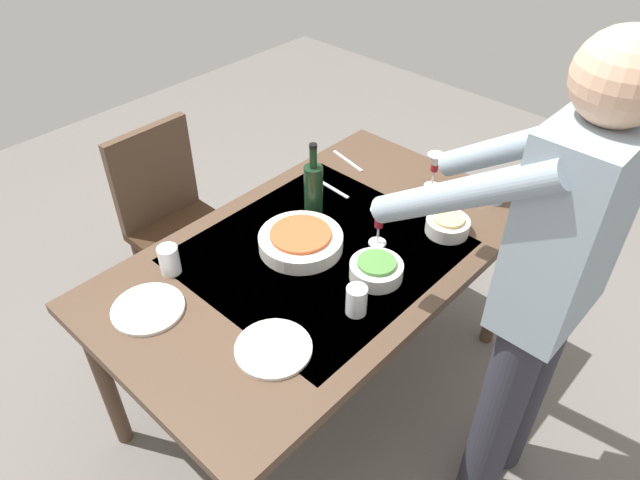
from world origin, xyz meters
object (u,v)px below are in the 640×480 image
(side_bowl_salad, at_px, (376,269))
(dinner_plate_near, at_px, (273,348))
(dining_table, at_px, (320,266))
(water_cup_far_left, at_px, (496,189))
(wine_glass_left, at_px, (379,220))
(side_bowl_bread, at_px, (448,225))
(wine_bottle, at_px, (313,188))
(serving_bowl_pasta, at_px, (301,240))
(person_server, at_px, (544,284))
(chair_near, at_px, (173,214))
(wine_glass_right, at_px, (435,165))
(water_cup_near_left, at_px, (169,260))
(water_cup_near_right, at_px, (356,300))
(dinner_plate_far, at_px, (148,309))

(side_bowl_salad, height_order, dinner_plate_near, side_bowl_salad)
(dining_table, height_order, water_cup_far_left, water_cup_far_left)
(dining_table, relative_size, dinner_plate_near, 6.88)
(wine_glass_left, bearing_deg, side_bowl_bread, 147.38)
(wine_bottle, distance_m, serving_bowl_pasta, 0.23)
(person_server, distance_m, water_cup_far_left, 0.72)
(chair_near, relative_size, person_server, 0.54)
(wine_glass_left, bearing_deg, water_cup_far_left, 162.10)
(wine_glass_right, bearing_deg, side_bowl_salad, 16.48)
(water_cup_far_left, bearing_deg, wine_glass_right, -70.19)
(water_cup_near_left, distance_m, water_cup_near_right, 0.65)
(chair_near, distance_m, wine_bottle, 0.78)
(person_server, distance_m, wine_glass_left, 0.61)
(dining_table, height_order, water_cup_near_right, water_cup_near_right)
(side_bowl_salad, bearing_deg, dinner_plate_near, -2.62)
(person_server, relative_size, water_cup_far_left, 15.59)
(chair_near, height_order, dinner_plate_far, chair_near)
(wine_bottle, relative_size, dinner_plate_far, 1.29)
(dining_table, relative_size, side_bowl_salad, 8.79)
(serving_bowl_pasta, height_order, dinner_plate_near, serving_bowl_pasta)
(wine_bottle, relative_size, water_cup_near_left, 2.88)
(wine_bottle, bearing_deg, dinner_plate_far, -1.69)
(water_cup_far_left, height_order, side_bowl_bread, water_cup_far_left)
(dinner_plate_far, bearing_deg, side_bowl_bread, 154.50)
(wine_glass_left, xyz_separation_m, water_cup_near_left, (0.59, -0.42, -0.05))
(person_server, height_order, water_cup_near_left, person_server)
(wine_glass_left, height_order, dinner_plate_near, wine_glass_left)
(wine_glass_right, height_order, dinner_plate_far, wine_glass_right)
(dining_table, distance_m, dinner_plate_near, 0.48)
(wine_glass_left, xyz_separation_m, wine_glass_right, (-0.44, -0.07, 0.00))
(wine_glass_left, xyz_separation_m, dinner_plate_far, (0.75, -0.32, -0.10))
(wine_glass_right, xyz_separation_m, side_bowl_bread, (0.21, 0.21, -0.07))
(wine_bottle, height_order, water_cup_near_right, wine_bottle)
(chair_near, xyz_separation_m, water_cup_near_right, (0.08, 1.13, 0.28))
(water_cup_near_left, relative_size, side_bowl_bread, 0.64)
(side_bowl_bread, bearing_deg, wine_glass_right, -135.16)
(wine_glass_right, bearing_deg, water_cup_near_left, -18.88)
(water_cup_near_right, relative_size, serving_bowl_pasta, 0.34)
(person_server, xyz_separation_m, dinner_plate_near, (0.57, -0.52, -0.20))
(chair_near, xyz_separation_m, water_cup_far_left, (-0.76, 1.14, 0.28))
(chair_near, bearing_deg, wine_bottle, 108.15)
(dining_table, xyz_separation_m, wine_glass_right, (-0.61, 0.06, 0.18))
(chair_near, relative_size, water_cup_far_left, 8.40)
(dining_table, xyz_separation_m, wine_glass_left, (-0.17, 0.12, 0.18))
(dining_table, xyz_separation_m, chair_near, (0.06, -0.85, -0.15))
(chair_near, distance_m, wine_glass_right, 1.17)
(serving_bowl_pasta, bearing_deg, side_bowl_salad, 102.23)
(chair_near, bearing_deg, water_cup_far_left, 123.66)
(person_server, bearing_deg, dining_table, -78.91)
(wine_glass_left, distance_m, water_cup_near_left, 0.73)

